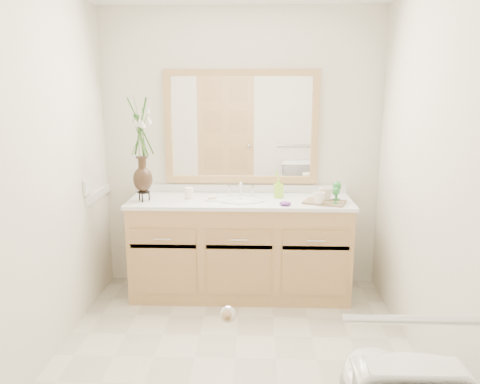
{
  "coord_description": "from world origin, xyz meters",
  "views": [
    {
      "loc": [
        0.12,
        -2.75,
        1.72
      ],
      "look_at": [
        0.01,
        0.65,
        0.97
      ],
      "focal_mm": 35.0,
      "sensor_mm": 36.0,
      "label": 1
    }
  ],
  "objects_px": {
    "tray": "(324,202)",
    "soap_bottle": "(278,189)",
    "tumbler": "(189,193)",
    "flower_vase": "(141,138)"
  },
  "relations": [
    {
      "from": "tumbler",
      "to": "soap_bottle",
      "type": "height_order",
      "value": "soap_bottle"
    },
    {
      "from": "soap_bottle",
      "to": "tray",
      "type": "bearing_deg",
      "value": -31.32
    },
    {
      "from": "tumbler",
      "to": "tray",
      "type": "height_order",
      "value": "tumbler"
    },
    {
      "from": "soap_bottle",
      "to": "tumbler",
      "type": "bearing_deg",
      "value": -177.94
    },
    {
      "from": "flower_vase",
      "to": "tray",
      "type": "bearing_deg",
      "value": -1.04
    },
    {
      "from": "flower_vase",
      "to": "soap_bottle",
      "type": "relative_size",
      "value": 4.99
    },
    {
      "from": "tumbler",
      "to": "tray",
      "type": "relative_size",
      "value": 0.29
    },
    {
      "from": "soap_bottle",
      "to": "flower_vase",
      "type": "bearing_deg",
      "value": -174.77
    },
    {
      "from": "tray",
      "to": "soap_bottle",
      "type": "bearing_deg",
      "value": 171.98
    },
    {
      "from": "tumbler",
      "to": "flower_vase",
      "type": "bearing_deg",
      "value": -165.07
    }
  ]
}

